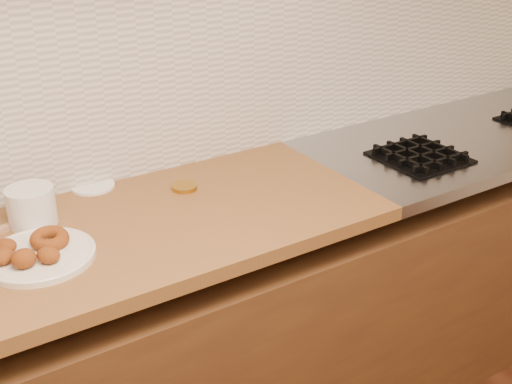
% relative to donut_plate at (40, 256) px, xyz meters
% --- Properties ---
extents(wall_back, '(4.00, 0.02, 2.70)m').
position_rel_donut_plate_xyz_m(wall_back, '(0.42, 0.35, 0.44)').
color(wall_back, tan).
rests_on(wall_back, ground).
extents(base_cabinet, '(3.60, 0.60, 0.77)m').
position_rel_donut_plate_xyz_m(base_cabinet, '(0.42, 0.04, -0.52)').
color(base_cabinet, '#563518').
rests_on(base_cabinet, floor).
extents(stovetop, '(1.30, 0.62, 0.04)m').
position_rel_donut_plate_xyz_m(stovetop, '(1.57, 0.04, -0.03)').
color(stovetop, '#9EA0A5').
rests_on(stovetop, base_cabinet).
extents(backsplash, '(3.60, 0.02, 0.60)m').
position_rel_donut_plate_xyz_m(backsplash, '(0.42, 0.34, 0.29)').
color(backsplash, beige).
rests_on(backsplash, wall_back).
extents(burner_grates, '(0.91, 0.26, 0.03)m').
position_rel_donut_plate_xyz_m(burner_grates, '(1.55, -0.04, 0.00)').
color(burner_grates, black).
rests_on(burner_grates, stovetop).
extents(donut_plate, '(0.26, 0.26, 0.01)m').
position_rel_donut_plate_xyz_m(donut_plate, '(0.00, 0.00, 0.00)').
color(donut_plate, silver).
rests_on(donut_plate, butcher_block).
extents(ring_donut, '(0.11, 0.12, 0.04)m').
position_rel_donut_plate_xyz_m(ring_donut, '(0.03, 0.03, 0.02)').
color(ring_donut, brown).
rests_on(ring_donut, donut_plate).
extents(fried_dough_chunks, '(0.16, 0.17, 0.05)m').
position_rel_donut_plate_xyz_m(fried_dough_chunks, '(-0.04, -0.02, 0.03)').
color(fried_dough_chunks, brown).
rests_on(fried_dough_chunks, donut_plate).
extents(plastic_tub, '(0.14, 0.14, 0.10)m').
position_rel_donut_plate_xyz_m(plastic_tub, '(0.04, 0.18, 0.04)').
color(plastic_tub, silver).
rests_on(plastic_tub, butcher_block).
extents(tub_lid, '(0.13, 0.13, 0.01)m').
position_rel_donut_plate_xyz_m(tub_lid, '(0.25, 0.32, -0.00)').
color(tub_lid, white).
rests_on(tub_lid, butcher_block).
extents(brass_jar_lid, '(0.09, 0.09, 0.01)m').
position_rel_donut_plate_xyz_m(brass_jar_lid, '(0.47, 0.16, -0.00)').
color(brass_jar_lid, '#B1852A').
rests_on(brass_jar_lid, butcher_block).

